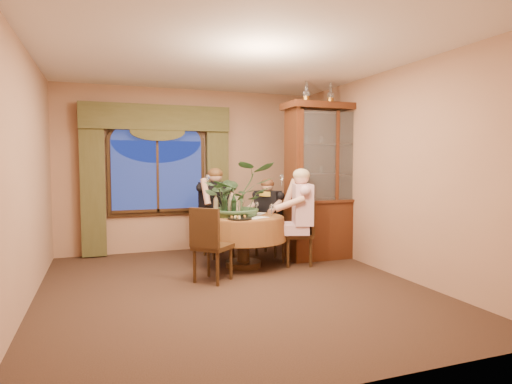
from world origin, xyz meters
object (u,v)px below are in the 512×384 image
object	(u,v)px
wine_bottle_0	(230,205)
chair_right	(297,233)
chair_front_left	(213,244)
oil_lamp_center	(331,93)
chair_back_right	(270,226)
stoneware_vase	(236,206)
chair_back	(218,227)
wine_bottle_2	(225,206)
oil_lamp_left	(306,92)
person_scarf	(268,217)
person_back	(215,212)
centerpiece_plant	(237,171)
olive_bowl	(247,215)
wine_bottle_1	(216,205)
oil_lamp_right	(354,95)
person_pink	(302,217)
wine_bottle_4	(234,206)
dining_table	(243,241)
china_cabinet	(330,181)
wine_bottle_3	(224,204)

from	to	relation	value
wine_bottle_0	chair_right	bearing A→B (deg)	-13.73
chair_front_left	oil_lamp_center	bearing A→B (deg)	64.72
chair_back_right	stoneware_vase	size ratio (longest dim) A/B	3.34
chair_back	wine_bottle_2	world-z (taller)	wine_bottle_2
oil_lamp_left	wine_bottle_0	bearing A→B (deg)	-176.41
oil_lamp_left	person_scarf	xyz separation A→B (m)	(-0.48, 0.40, -1.99)
person_back	centerpiece_plant	world-z (taller)	centerpiece_plant
person_back	chair_right	bearing A→B (deg)	120.46
olive_bowl	oil_lamp_center	bearing A→B (deg)	8.48
oil_lamp_center	wine_bottle_2	xyz separation A→B (m)	(-1.80, -0.18, -1.72)
wine_bottle_1	wine_bottle_2	xyz separation A→B (m)	(0.11, -0.11, 0.00)
person_back	wine_bottle_2	world-z (taller)	person_back
chair_right	person_back	distance (m)	1.42
oil_lamp_right	centerpiece_plant	size ratio (longest dim) A/B	0.28
chair_back_right	person_scarf	xyz separation A→B (m)	(-0.07, -0.08, 0.16)
chair_back	wine_bottle_1	distance (m)	0.87
chair_back_right	person_pink	world-z (taller)	person_pink
chair_right	wine_bottle_4	xyz separation A→B (m)	(-0.95, 0.11, 0.44)
person_pink	stoneware_vase	size ratio (longest dim) A/B	5.06
olive_bowl	wine_bottle_0	size ratio (longest dim) A/B	0.45
person_pink	wine_bottle_2	size ratio (longest dim) A/B	4.40
dining_table	oil_lamp_center	bearing A→B (deg)	5.47
oil_lamp_left	centerpiece_plant	world-z (taller)	oil_lamp_left
china_cabinet	wine_bottle_1	world-z (taller)	china_cabinet
chair_back	wine_bottle_1	bearing A→B (deg)	60.85
china_cabinet	oil_lamp_left	world-z (taller)	oil_lamp_left
oil_lamp_center	person_scarf	distance (m)	2.23
person_pink	chair_back	bearing A→B (deg)	60.85
oil_lamp_left	chair_back	distance (m)	2.57
person_back	wine_bottle_4	size ratio (longest dim) A/B	4.40
chair_back	chair_back_right	bearing A→B (deg)	156.58
chair_front_left	centerpiece_plant	world-z (taller)	centerpiece_plant
person_pink	stoneware_vase	bearing A→B (deg)	83.11
person_pink	wine_bottle_3	bearing A→B (deg)	86.08
wine_bottle_3	chair_back_right	bearing A→B (deg)	26.53
chair_back_right	olive_bowl	world-z (taller)	chair_back_right
chair_right	centerpiece_plant	bearing A→B (deg)	84.87
oil_lamp_right	china_cabinet	bearing A→B (deg)	180.00
chair_back_right	centerpiece_plant	bearing A→B (deg)	83.08
wine_bottle_2	person_pink	bearing A→B (deg)	-11.48
chair_front_left	wine_bottle_4	bearing A→B (deg)	95.86
dining_table	oil_lamp_right	bearing A→B (deg)	4.26
oil_lamp_center	oil_lamp_right	bearing A→B (deg)	0.00
oil_lamp_left	wine_bottle_4	size ratio (longest dim) A/B	1.03
dining_table	wine_bottle_0	xyz separation A→B (m)	(-0.18, 0.07, 0.54)
oil_lamp_center	centerpiece_plant	world-z (taller)	oil_lamp_center
oil_lamp_left	person_back	world-z (taller)	oil_lamp_left
stoneware_vase	wine_bottle_4	size ratio (longest dim) A/B	0.87
stoneware_vase	china_cabinet	bearing A→B (deg)	0.09
oil_lamp_left	olive_bowl	distance (m)	2.15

